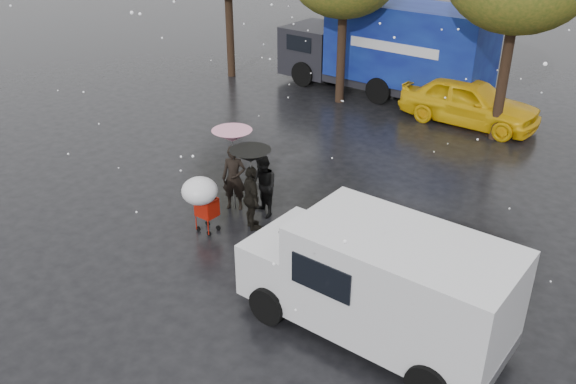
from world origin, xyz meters
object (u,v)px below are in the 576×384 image
Objects in this scene: blue_truck at (389,49)px; person_pink at (234,178)px; vendor_cart at (331,241)px; shopping_cart at (201,194)px; person_black at (252,198)px; yellow_taxi at (470,102)px; white_van at (381,282)px.

person_pink is at bearing -81.56° from blue_truck.
vendor_cart is at bearing -65.93° from blue_truck.
vendor_cart is 1.04× the size of shopping_cart.
shopping_cart reaches higher than vendor_cart.
person_black is at bearing -55.17° from person_pink.
blue_truck is 1.77× the size of yellow_taxi.
person_pink is 0.34× the size of white_van.
person_black is at bearing 172.86° from vendor_cart.
white_van is (5.35, -2.01, 0.31)m from person_pink.
yellow_taxi is at bearing 105.10° from white_van.
person_pink is at bearing 166.84° from vendor_cart.
person_black is (1.02, -0.51, -0.03)m from person_pink.
blue_truck is at bearing 73.42° from yellow_taxi.
blue_truck is at bearing 114.07° from vendor_cart.
person_pink is at bearing 100.21° from shopping_cart.
white_van reaches higher than vendor_cart.
yellow_taxi is (1.26, 9.85, -0.02)m from person_black.
person_black reaches higher than yellow_taxi.
blue_truck is (-1.56, 10.51, 0.91)m from person_pink.
blue_truck reaches higher than white_van.
vendor_cart is 3.32m from shopping_cart.
blue_truck is at bearing 118.90° from white_van.
person_black is 0.35× the size of yellow_taxi.
shopping_cart is (-3.25, -0.59, 0.34)m from vendor_cart.
white_van is 11.76m from yellow_taxi.
vendor_cart is at bearing 147.29° from white_van.
shopping_cart is (0.25, -1.41, 0.22)m from person_pink.
blue_truck reaches higher than yellow_taxi.
yellow_taxi is at bearing 79.30° from shopping_cart.
white_van reaches higher than yellow_taxi.
person_black is 2.50m from vendor_cart.
vendor_cart is 2.24m from white_van.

